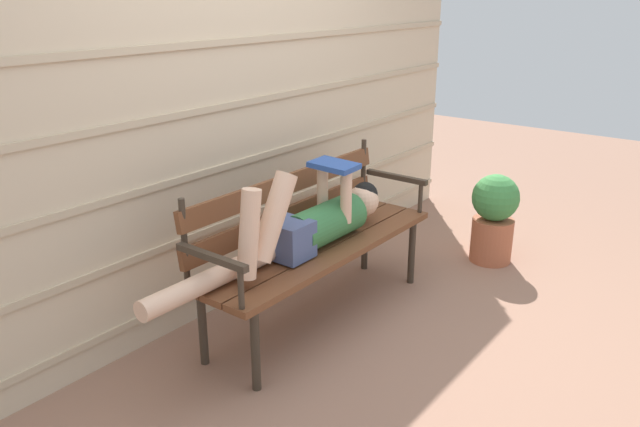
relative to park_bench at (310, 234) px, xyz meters
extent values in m
plane|color=#936B56|center=(0.00, -0.15, -0.51)|extent=(12.00, 12.00, 0.00)
cube|color=beige|center=(0.00, 0.52, 0.69)|extent=(4.73, 0.06, 2.39)
cube|color=#C1AD8E|center=(0.00, 0.49, -0.34)|extent=(4.73, 0.02, 0.04)
cube|color=#C1AD8E|center=(0.00, 0.49, 0.01)|extent=(4.73, 0.02, 0.04)
cube|color=#C1AD8E|center=(0.00, 0.49, 0.35)|extent=(4.73, 0.02, 0.04)
cube|color=#C1AD8E|center=(0.00, 0.49, 0.69)|extent=(4.73, 0.02, 0.04)
cube|color=#C1AD8E|center=(0.00, 0.49, 1.03)|extent=(4.73, 0.02, 0.04)
cube|color=brown|center=(0.00, -0.22, -0.06)|extent=(1.66, 0.14, 0.04)
cube|color=brown|center=(0.00, -0.07, -0.06)|extent=(1.66, 0.14, 0.04)
cube|color=brown|center=(0.00, 0.09, -0.06)|extent=(1.66, 0.14, 0.04)
cube|color=brown|center=(0.00, 0.16, 0.07)|extent=(1.59, 0.05, 0.11)
cube|color=brown|center=(0.00, 0.16, 0.27)|extent=(1.59, 0.05, 0.11)
cylinder|color=#382D23|center=(-0.76, 0.16, 0.17)|extent=(0.03, 0.03, 0.42)
cylinder|color=#382D23|center=(0.76, 0.16, 0.17)|extent=(0.03, 0.03, 0.42)
cylinder|color=#382D23|center=(-0.73, -0.25, -0.29)|extent=(0.04, 0.04, 0.43)
cylinder|color=#382D23|center=(0.73, -0.25, -0.29)|extent=(0.04, 0.04, 0.43)
cylinder|color=#382D23|center=(-0.73, 0.11, -0.29)|extent=(0.04, 0.04, 0.43)
cylinder|color=#382D23|center=(0.73, 0.11, -0.29)|extent=(0.04, 0.04, 0.43)
cube|color=#382D23|center=(-0.80, -0.07, 0.16)|extent=(0.04, 0.44, 0.03)
cylinder|color=#382D23|center=(-0.80, -0.25, 0.06)|extent=(0.03, 0.03, 0.20)
cube|color=#382D23|center=(0.80, -0.07, 0.16)|extent=(0.04, 0.44, 0.03)
cylinder|color=#382D23|center=(0.80, -0.25, 0.06)|extent=(0.03, 0.03, 0.20)
cylinder|color=#33703D|center=(0.05, -0.07, 0.07)|extent=(0.50, 0.22, 0.22)
cube|color=#475684|center=(-0.26, -0.07, 0.07)|extent=(0.20, 0.21, 0.20)
sphere|color=beige|center=(0.42, -0.07, 0.10)|extent=(0.19, 0.19, 0.19)
sphere|color=black|center=(0.44, -0.07, 0.13)|extent=(0.16, 0.16, 0.16)
cylinder|color=beige|center=(-0.45, -0.13, 0.26)|extent=(0.31, 0.11, 0.44)
cylinder|color=beige|center=(-0.62, -0.13, 0.23)|extent=(0.15, 0.09, 0.44)
cylinder|color=beige|center=(-0.75, -0.01, 0.01)|extent=(0.82, 0.10, 0.10)
cylinder|color=beige|center=(0.13, -0.15, 0.22)|extent=(0.06, 0.06, 0.30)
cylinder|color=beige|center=(0.13, 0.01, 0.22)|extent=(0.06, 0.06, 0.30)
cube|color=#284C9E|center=(0.13, -0.07, 0.39)|extent=(0.19, 0.26, 0.04)
cylinder|color=#AD5B3D|center=(1.38, -0.52, -0.35)|extent=(0.28, 0.28, 0.31)
sphere|color=#3D8442|center=(1.38, -0.52, -0.04)|extent=(0.32, 0.32, 0.32)
camera|label=1|loc=(-2.56, -2.04, 1.30)|focal=35.20mm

